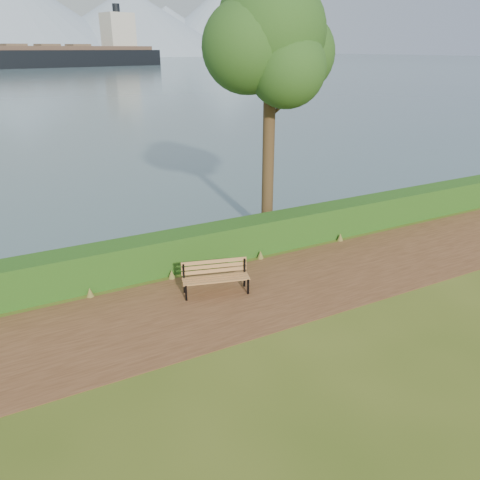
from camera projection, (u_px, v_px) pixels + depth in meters
ground at (245, 303)px, 11.13m from camera, size 140.00×140.00×0.00m
path at (239, 298)px, 11.37m from camera, size 40.00×3.40×0.01m
hedge at (201, 246)px, 13.06m from camera, size 32.00×0.85×1.00m
bench at (215, 275)px, 11.47m from camera, size 1.70×0.89×0.82m
tree at (271, 40)px, 13.12m from camera, size 4.08×3.40×7.85m
cargo_ship at (64, 56)px, 150.10m from camera, size 71.29×28.55×21.48m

